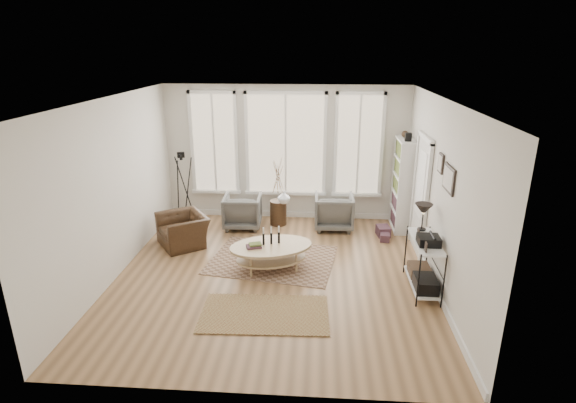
# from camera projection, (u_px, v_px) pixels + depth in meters

# --- Properties ---
(room) EXTENTS (5.50, 5.54, 2.90)m
(room) POSITION_uv_depth(u_px,v_px,m) (274.00, 194.00, 7.12)
(room) COLOR #9C734A
(room) RESTS_ON ground
(bay_window) EXTENTS (4.14, 0.12, 2.24)m
(bay_window) POSITION_uv_depth(u_px,v_px,m) (286.00, 146.00, 9.60)
(bay_window) COLOR beige
(bay_window) RESTS_ON ground
(door) EXTENTS (0.09, 1.06, 2.22)m
(door) POSITION_uv_depth(u_px,v_px,m) (421.00, 193.00, 8.11)
(door) COLOR silver
(door) RESTS_ON ground
(bookcase) EXTENTS (0.31, 0.85, 2.06)m
(bookcase) POSITION_uv_depth(u_px,v_px,m) (402.00, 185.00, 9.19)
(bookcase) COLOR white
(bookcase) RESTS_ON ground
(low_shelf) EXTENTS (0.38, 1.08, 1.30)m
(low_shelf) POSITION_uv_depth(u_px,v_px,m) (424.00, 259.00, 6.96)
(low_shelf) COLOR white
(low_shelf) RESTS_ON ground
(wall_art) EXTENTS (0.04, 0.88, 0.44)m
(wall_art) POSITION_uv_depth(u_px,v_px,m) (447.00, 175.00, 6.53)
(wall_art) COLOR black
(wall_art) RESTS_ON ground
(rug_main) EXTENTS (2.38, 1.94, 0.01)m
(rug_main) POSITION_uv_depth(u_px,v_px,m) (273.00, 260.00, 8.07)
(rug_main) COLOR brown
(rug_main) RESTS_ON ground
(rug_runner) EXTENTS (1.86, 1.08, 0.01)m
(rug_runner) POSITION_uv_depth(u_px,v_px,m) (265.00, 313.00, 6.44)
(rug_runner) COLOR brown
(rug_runner) RESTS_ON ground
(coffee_table) EXTENTS (1.61, 1.28, 0.65)m
(coffee_table) POSITION_uv_depth(u_px,v_px,m) (271.00, 250.00, 7.65)
(coffee_table) COLOR tan
(coffee_table) RESTS_ON ground
(armchair_left) EXTENTS (0.79, 0.81, 0.71)m
(armchair_left) POSITION_uv_depth(u_px,v_px,m) (243.00, 211.00, 9.44)
(armchair_left) COLOR #5F5F5A
(armchair_left) RESTS_ON ground
(armchair_right) EXTENTS (0.80, 0.82, 0.74)m
(armchair_right) POSITION_uv_depth(u_px,v_px,m) (334.00, 211.00, 9.39)
(armchair_right) COLOR #5F5F5A
(armchair_right) RESTS_ON ground
(side_table) EXTENTS (0.36, 0.36, 1.49)m
(side_table) POSITION_uv_depth(u_px,v_px,m) (278.00, 192.00, 9.47)
(side_table) COLOR #3B2718
(side_table) RESTS_ON ground
(vase) EXTENTS (0.28, 0.28, 0.27)m
(vase) POSITION_uv_depth(u_px,v_px,m) (284.00, 197.00, 9.33)
(vase) COLOR silver
(vase) RESTS_ON side_table
(accent_chair) EXTENTS (1.22, 1.19, 0.60)m
(accent_chair) POSITION_uv_depth(u_px,v_px,m) (183.00, 230.00, 8.61)
(accent_chair) COLOR #3B2718
(accent_chair) RESTS_ON ground
(tripod_camera) EXTENTS (0.54, 0.54, 1.54)m
(tripod_camera) POSITION_uv_depth(u_px,v_px,m) (184.00, 190.00, 9.64)
(tripod_camera) COLOR black
(tripod_camera) RESTS_ON ground
(book_stack_near) EXTENTS (0.29, 0.34, 0.20)m
(book_stack_near) POSITION_uv_depth(u_px,v_px,m) (383.00, 231.00, 9.08)
(book_stack_near) COLOR maroon
(book_stack_near) RESTS_ON ground
(book_stack_far) EXTENTS (0.21, 0.25, 0.15)m
(book_stack_far) POSITION_uv_depth(u_px,v_px,m) (385.00, 237.00, 8.85)
(book_stack_far) COLOR maroon
(book_stack_far) RESTS_ON ground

